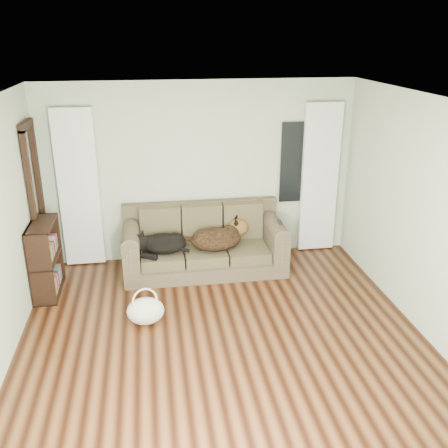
{
  "coord_description": "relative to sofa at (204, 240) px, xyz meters",
  "views": [
    {
      "loc": [
        -0.71,
        -4.47,
        3.22
      ],
      "look_at": [
        0.23,
        1.6,
        0.83
      ],
      "focal_mm": 40.0,
      "sensor_mm": 36.0,
      "label": 1
    }
  ],
  "objects": [
    {
      "name": "door_casing",
      "position": [
        -2.2,
        0.07,
        0.6
      ],
      "size": [
        0.07,
        0.6,
        2.1
      ],
      "primitive_type": "cube",
      "color": "black",
      "rests_on": "ground"
    },
    {
      "name": "ceiling",
      "position": [
        0.0,
        -1.97,
        2.15
      ],
      "size": [
        5.0,
        5.0,
        0.0
      ],
      "primitive_type": "plane",
      "color": "white",
      "rests_on": "ground"
    },
    {
      "name": "bookshelf",
      "position": [
        -2.09,
        -0.36,
        0.05
      ],
      "size": [
        0.31,
        0.78,
        0.97
      ],
      "primitive_type": "cube",
      "rotation": [
        0.0,
        0.0,
        -0.02
      ],
      "color": "black",
      "rests_on": "floor"
    },
    {
      "name": "wall_back",
      "position": [
        0.0,
        0.53,
        0.85
      ],
      "size": [
        4.5,
        0.04,
        2.6
      ],
      "primitive_type": "cube",
      "color": "#B4C3AC",
      "rests_on": "ground"
    },
    {
      "name": "dog_shepherd",
      "position": [
        0.2,
        -0.05,
        0.04
      ],
      "size": [
        0.8,
        0.61,
        0.33
      ],
      "primitive_type": "ellipsoid",
      "rotation": [
        0.0,
        0.0,
        3.26
      ],
      "color": "black",
      "rests_on": "sofa"
    },
    {
      "name": "curtain_left",
      "position": [
        -1.7,
        0.45,
        0.7
      ],
      "size": [
        0.55,
        0.08,
        2.25
      ],
      "primitive_type": "cube",
      "color": "white",
      "rests_on": "ground"
    },
    {
      "name": "sofa",
      "position": [
        0.0,
        0.0,
        0.0
      ],
      "size": [
        2.25,
        0.97,
        0.92
      ],
      "primitive_type": "cube",
      "color": "brown",
      "rests_on": "floor"
    },
    {
      "name": "dog_black_lab",
      "position": [
        -0.61,
        -0.09,
        0.03
      ],
      "size": [
        0.69,
        0.53,
        0.27
      ],
      "primitive_type": "ellipsoid",
      "rotation": [
        0.0,
        0.0,
        -0.15
      ],
      "color": "black",
      "rests_on": "sofa"
    },
    {
      "name": "window_pane",
      "position": [
        1.45,
        0.5,
        0.95
      ],
      "size": [
        0.5,
        0.03,
        1.2
      ],
      "primitive_type": "cube",
      "color": "black",
      "rests_on": "wall_back"
    },
    {
      "name": "floor",
      "position": [
        0.0,
        -1.97,
        -0.45
      ],
      "size": [
        5.0,
        5.0,
        0.0
      ],
      "primitive_type": "plane",
      "color": "black",
      "rests_on": "ground"
    },
    {
      "name": "wall_right",
      "position": [
        2.25,
        -1.97,
        0.85
      ],
      "size": [
        0.04,
        5.0,
        2.6
      ],
      "primitive_type": "cube",
      "color": "#B4C3AC",
      "rests_on": "ground"
    },
    {
      "name": "curtain_right",
      "position": [
        1.8,
        0.45,
        0.7
      ],
      "size": [
        0.55,
        0.08,
        2.25
      ],
      "primitive_type": "cube",
      "color": "white",
      "rests_on": "ground"
    },
    {
      "name": "tv_remote",
      "position": [
        1.04,
        -0.17,
        0.28
      ],
      "size": [
        0.05,
        0.17,
        0.02
      ],
      "primitive_type": "cube",
      "rotation": [
        0.0,
        0.0,
        -0.05
      ],
      "color": "black",
      "rests_on": "sofa"
    },
    {
      "name": "tote_bag",
      "position": [
        -0.85,
        -1.31,
        -0.29
      ],
      "size": [
        0.47,
        0.38,
        0.32
      ],
      "primitive_type": "ellipsoid",
      "rotation": [
        0.0,
        0.0,
        -0.09
      ],
      "color": "silver",
      "rests_on": "floor"
    }
  ]
}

